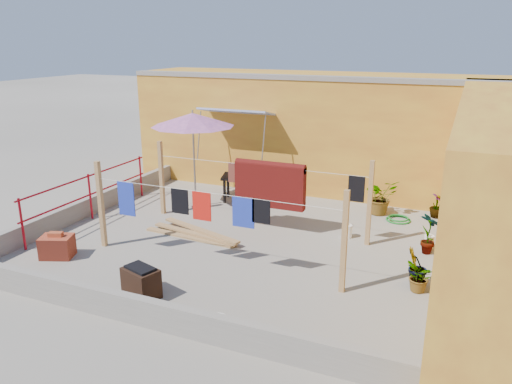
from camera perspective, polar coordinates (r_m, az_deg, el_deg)
ground at (r=10.71m, az=-1.58°, el=-5.49°), size 80.00×80.00×0.00m
wall_back at (r=14.36m, az=8.07°, el=6.90°), size 11.00×3.27×3.21m
parapet_front at (r=7.84m, az=-12.85°, el=-13.15°), size 8.30×0.16×0.44m
parapet_left at (r=12.78m, az=-18.48°, el=-1.54°), size 0.16×7.30×0.44m
red_railing at (r=12.34m, az=-18.49°, el=0.25°), size 0.05×4.20×1.10m
clothesline_rig at (r=10.74m, az=0.76°, el=0.36°), size 5.09×2.35×1.80m
patio_umbrella at (r=12.38m, az=-7.24°, el=8.13°), size 2.58×2.58×2.46m
outdoor_table at (r=13.09m, az=-0.71°, el=1.58°), size 1.59×1.11×0.68m
brick_stack at (r=10.56m, az=-21.78°, el=-5.79°), size 0.71×0.62×0.52m
lumber_pile at (r=10.92m, az=-6.99°, el=-4.75°), size 2.34×0.81×0.14m
brazier at (r=8.59m, az=-12.99°, el=-9.99°), size 0.69×0.57×0.54m
white_basin at (r=7.73m, az=-4.80°, el=-14.70°), size 0.51×0.51×0.09m
water_jug_a at (r=10.85m, az=19.16°, el=-5.39°), size 0.20×0.20×0.31m
water_jug_b at (r=10.96m, az=10.39°, el=-4.42°), size 0.21×0.21×0.33m
green_hose at (r=12.26m, az=15.95°, el=-2.99°), size 0.58×0.58×0.08m
plant_back_a at (r=12.50m, az=14.01°, el=-0.53°), size 1.03×1.03×0.87m
plant_back_b at (r=12.68m, az=19.96°, el=-1.50°), size 0.37×0.37×0.58m
plant_right_a at (r=10.46m, az=19.18°, el=-4.47°), size 0.55×0.54×0.87m
plant_right_b at (r=9.07m, az=17.86°, el=-8.19°), size 0.48×0.51×0.73m
plant_right_c at (r=8.94m, az=18.17°, el=-9.26°), size 0.48×0.54×0.54m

